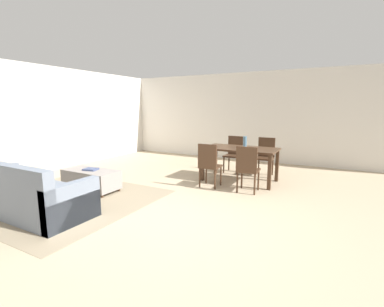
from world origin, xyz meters
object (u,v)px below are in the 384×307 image
at_px(dining_chair_far_left, 234,152).
at_px(dining_chair_far_right, 265,154).
at_px(vase_centerpiece, 245,142).
at_px(book_on_ottoman, 91,169).
at_px(dining_chair_near_right, 247,167).
at_px(dining_chair_near_left, 209,163).
at_px(couch, 25,195).
at_px(dining_table, 240,152).
at_px(ottoman_table, 91,179).

bearing_deg(dining_chair_far_left, dining_chair_far_right, 2.65).
bearing_deg(vase_centerpiece, book_on_ottoman, -138.89).
bearing_deg(dining_chair_far_right, dining_chair_near_right, -88.87).
bearing_deg(vase_centerpiece, dining_chair_near_left, -121.32).
bearing_deg(dining_chair_near_left, dining_chair_far_left, 90.76).
bearing_deg(couch, dining_chair_far_right, 57.21).
bearing_deg(couch, dining_table, 55.49).
distance_m(dining_chair_far_right, book_on_ottoman, 4.01).
relative_size(couch, dining_chair_far_left, 2.43).
xyz_separation_m(couch, vase_centerpiece, (2.45, 3.44, 0.60)).
distance_m(couch, vase_centerpiece, 4.26).
bearing_deg(dining_chair_far_right, couch, -122.79).
bearing_deg(ottoman_table, book_on_ottoman, -37.14).
relative_size(couch, dining_chair_near_right, 2.43).
bearing_deg(couch, dining_chair_near_right, 44.00).
relative_size(dining_table, vase_centerpiece, 6.25).
xyz_separation_m(ottoman_table, dining_table, (2.37, 2.11, 0.42)).
height_order(ottoman_table, vase_centerpiece, vase_centerpiece).
height_order(dining_chair_near_left, dining_chair_far_right, same).
distance_m(dining_chair_far_left, vase_centerpiece, 0.99).
relative_size(ottoman_table, dining_chair_near_right, 1.23).
distance_m(ottoman_table, dining_table, 3.20).
relative_size(dining_chair_near_right, dining_chair_far_left, 1.00).
relative_size(couch, dining_chair_near_left, 2.43).
height_order(dining_chair_far_left, dining_chair_far_right, same).
height_order(couch, dining_chair_far_left, dining_chair_far_left).
relative_size(dining_table, dining_chair_near_right, 1.76).
distance_m(dining_chair_near_left, dining_chair_far_right, 1.78).
xyz_separation_m(dining_chair_near_left, dining_chair_far_right, (0.77, 1.61, 0.00)).
relative_size(dining_chair_near_right, dining_chair_far_right, 1.00).
xyz_separation_m(dining_table, book_on_ottoman, (-2.35, -2.12, -0.22)).
xyz_separation_m(dining_chair_near_right, dining_chair_far_right, (-0.03, 1.57, 0.00)).
bearing_deg(book_on_ottoman, couch, -89.88).
bearing_deg(dining_table, dining_chair_near_right, -61.59).
xyz_separation_m(couch, book_on_ottoman, (-0.00, 1.30, 0.15)).
height_order(ottoman_table, dining_chair_far_left, dining_chair_far_left).
bearing_deg(couch, book_on_ottoman, 90.12).
bearing_deg(ottoman_table, dining_chair_far_left, 55.94).
height_order(dining_chair_near_left, book_on_ottoman, dining_chair_near_left).
xyz_separation_m(dining_chair_far_left, vase_centerpiece, (0.51, -0.76, 0.37)).
bearing_deg(vase_centerpiece, dining_chair_far_right, 70.70).
relative_size(couch, dining_chair_far_right, 2.43).
xyz_separation_m(dining_chair_near_right, book_on_ottoman, (-2.76, -1.37, -0.08)).
bearing_deg(dining_table, dining_chair_near_left, -116.48).
relative_size(couch, ottoman_table, 1.97).
xyz_separation_m(dining_chair_far_left, book_on_ottoman, (-1.94, -2.90, -0.08)).
bearing_deg(ottoman_table, dining_chair_far_right, 46.82).
height_order(couch, dining_chair_far_right, dining_chair_far_right).
height_order(couch, vase_centerpiece, vase_centerpiece).
bearing_deg(dining_chair_far_left, dining_chair_near_right, -61.79).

